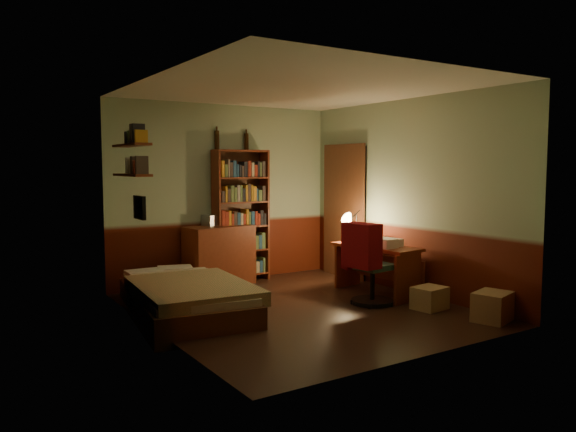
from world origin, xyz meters
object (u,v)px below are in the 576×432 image
mini_stereo (214,220)px  office_chair (373,263)px  dresser (219,256)px  desk (376,270)px  desk_lamp (357,217)px  cardboard_box_a (493,307)px  cardboard_box_b (430,298)px  bed (185,285)px  bookshelf (241,216)px

mini_stereo → office_chair: bearing=-74.0°
dresser → office_chair: office_chair is taller
dresser → desk: dresser is taller
desk_lamp → cardboard_box_a: desk_lamp is taller
dresser → desk: size_ratio=0.78×
desk → cardboard_box_b: (0.01, -0.95, -0.19)m
bed → dresser: bearing=56.8°
office_chair → cardboard_box_b: (0.41, -0.56, -0.38)m
desk → cardboard_box_a: (0.21, -1.69, -0.17)m
bed → cardboard_box_a: (2.70, -2.21, -0.16)m
cardboard_box_b → bookshelf: bearing=112.6°
bed → desk_lamp: (2.67, 0.10, 0.66)m
dresser → cardboard_box_a: 3.77m
dresser → desk_lamp: desk_lamp is taller
desk_lamp → office_chair: (-0.57, -1.00, -0.47)m
bookshelf → cardboard_box_a: size_ratio=4.54×
bed → desk: size_ratio=1.76×
bookshelf → bed: bearing=-140.2°
office_chair → bookshelf: bearing=102.2°
mini_stereo → office_chair: office_chair is taller
office_chair → cardboard_box_a: office_chair is taller
mini_stereo → cardboard_box_b: bearing=-72.1°
bed → cardboard_box_a: 3.49m
dresser → cardboard_box_a: dresser is taller
bed → mini_stereo: bearing=60.4°
bed → mini_stereo: (0.96, 1.26, 0.61)m
bed → desk_lamp: size_ratio=3.30×
cardboard_box_b → mini_stereo: bearing=119.5°
dresser → office_chair: bearing=-68.5°
mini_stereo → office_chair: 2.48m
desk_lamp → desk: bearing=-117.9°
desk → dresser: bearing=125.2°
office_chair → cardboard_box_a: bearing=-71.4°
cardboard_box_a → desk_lamp: bearing=90.9°
dresser → cardboard_box_b: (1.52, -2.60, -0.29)m
mini_stereo → cardboard_box_a: 3.95m
bed → dresser: dresser is taller
bed → dresser: (0.99, 1.14, 0.11)m
desk_lamp → cardboard_box_a: size_ratio=1.52×
dresser → cardboard_box_a: (1.71, -3.34, -0.27)m
desk → desk_lamp: 0.91m
office_chair → desk: bearing=38.2°
mini_stereo → desk: (1.53, -1.77, -0.60)m
desk → cardboard_box_a: size_ratio=2.86×
dresser → office_chair: 2.32m
mini_stereo → office_chair: (1.13, -2.16, -0.42)m
office_chair → cardboard_box_b: 0.79m
mini_stereo → bookshelf: (0.43, -0.04, 0.04)m
dresser → mini_stereo: 0.52m
dresser → desk_lamp: bearing=-38.7°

